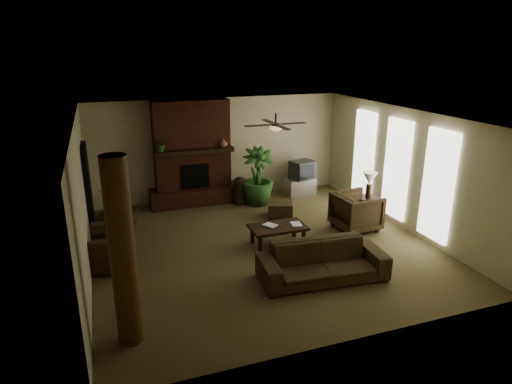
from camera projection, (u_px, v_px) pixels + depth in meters
name	position (u px, v px, depth m)	size (l,w,h in m)	color
room_shell	(262.00, 184.00, 9.23)	(7.00, 7.00, 7.00)	brown
fireplace	(193.00, 162.00, 11.93)	(2.40, 0.70, 2.80)	#532616
windows	(396.00, 169.00, 10.51)	(0.08, 3.65, 2.35)	white
log_column	(122.00, 254.00, 6.14)	(0.36, 0.36, 2.80)	brown
doorway	(89.00, 192.00, 9.86)	(0.10, 1.00, 2.10)	black
ceiling_fan	(276.00, 126.00, 9.27)	(1.35, 1.35, 0.37)	#322016
sofa	(323.00, 256.00, 8.17)	(2.35, 0.69, 0.92)	#3D2F1A
armchair_left	(113.00, 242.00, 8.70)	(1.10, 0.72, 0.96)	#3D2F1A
armchair_right	(357.00, 210.00, 10.38)	(0.94, 0.88, 0.97)	#3D2F1A
coffee_table	(278.00, 228.00, 9.61)	(1.20, 0.70, 0.43)	black
ottoman	(280.00, 210.00, 11.20)	(0.60, 0.60, 0.40)	#3D2F1A
tv_stand	(299.00, 186.00, 12.87)	(0.85, 0.50, 0.50)	#B8B8BA
tv	(303.00, 170.00, 12.66)	(0.76, 0.67, 0.52)	#343436
floor_vase	(240.00, 189.00, 12.07)	(0.34, 0.34, 0.77)	black
floor_plant	(258.00, 189.00, 12.07)	(0.87, 1.55, 0.87)	#2B5321
side_table_left	(109.00, 227.00, 9.92)	(0.50, 0.50, 0.55)	black
lamp_left	(106.00, 196.00, 9.75)	(0.41, 0.41, 0.65)	#322016
side_table_right	(368.00, 207.00, 11.14)	(0.50, 0.50, 0.55)	black
lamp_right	(370.00, 180.00, 10.87)	(0.46, 0.46, 0.65)	#322016
mantel_plant	(161.00, 145.00, 11.28)	(0.38, 0.42, 0.33)	#2B5321
mantel_vase	(223.00, 143.00, 11.79)	(0.22, 0.23, 0.22)	brown
book_a	(267.00, 221.00, 9.47)	(0.22, 0.03, 0.29)	#999999
book_b	(292.00, 219.00, 9.60)	(0.21, 0.02, 0.29)	#999999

